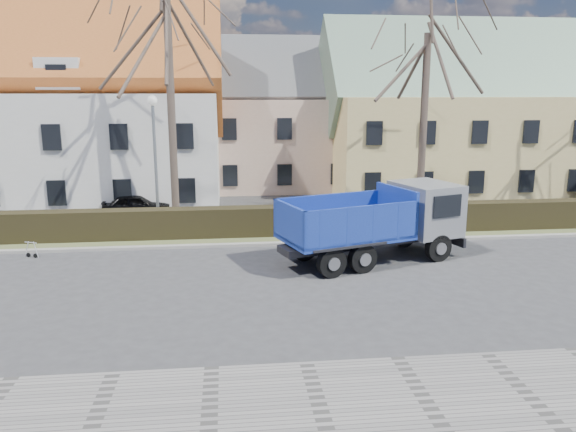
{
  "coord_description": "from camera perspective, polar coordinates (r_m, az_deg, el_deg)",
  "views": [
    {
      "loc": [
        0.45,
        -18.09,
        6.35
      ],
      "look_at": [
        2.78,
        3.01,
        1.6
      ],
      "focal_mm": 35.0,
      "sensor_mm": 36.0,
      "label": 1
    }
  ],
  "objects": [
    {
      "name": "building_yellow",
      "position": [
        38.44,
        17.79,
        8.89
      ],
      "size": [
        18.8,
        10.8,
        8.5
      ],
      "primitive_type": null,
      "color": "#DBC378",
      "rests_on": "ground"
    },
    {
      "name": "ground",
      "position": [
        19.18,
        -7.35,
        -6.83
      ],
      "size": [
        120.0,
        120.0,
        0.0
      ],
      "primitive_type": "plane",
      "color": "#38383B"
    },
    {
      "name": "hedge",
      "position": [
        24.76,
        -7.18,
        -0.8
      ],
      "size": [
        60.0,
        0.9,
        1.3
      ],
      "primitive_type": "cube",
      "color": "black",
      "rests_on": "ground"
    },
    {
      "name": "building_pink",
      "position": [
        38.33,
        -0.99,
        9.09
      ],
      "size": [
        10.8,
        8.8,
        8.0
      ],
      "primitive_type": null,
      "color": "#CDA791",
      "rests_on": "ground"
    },
    {
      "name": "parked_car_a",
      "position": [
        29.88,
        -15.14,
        1.05
      ],
      "size": [
        3.54,
        1.62,
        1.18
      ],
      "primitive_type": "imported",
      "rotation": [
        0.0,
        0.0,
        1.64
      ],
      "color": "black",
      "rests_on": "ground"
    },
    {
      "name": "tree_2",
      "position": [
        28.27,
        13.68,
        10.54
      ],
      "size": [
        8.0,
        8.0,
        11.0
      ],
      "primitive_type": null,
      "color": "#4B3D34",
      "rests_on": "ground"
    },
    {
      "name": "grass_strip",
      "position": [
        25.1,
        -7.14,
        -2.03
      ],
      "size": [
        80.0,
        3.0,
        0.1
      ],
      "primitive_type": "cube",
      "color": "#545F35",
      "rests_on": "ground"
    },
    {
      "name": "sidewalk_near",
      "position": [
        11.49,
        -8.05,
        -20.84
      ],
      "size": [
        80.0,
        5.0,
        0.08
      ],
      "primitive_type": "cube",
      "color": "gray",
      "rests_on": "ground"
    },
    {
      "name": "tree_1",
      "position": [
        26.71,
        -11.85,
        12.29
      ],
      "size": [
        9.2,
        9.2,
        12.65
      ],
      "primitive_type": null,
      "color": "#4B3D34",
      "rests_on": "ground"
    },
    {
      "name": "dump_truck",
      "position": [
        21.27,
        8.01,
        -0.78
      ],
      "size": [
        7.83,
        4.88,
        2.94
      ],
      "primitive_type": null,
      "rotation": [
        0.0,
        0.0,
        0.32
      ],
      "color": "navy",
      "rests_on": "ground"
    },
    {
      "name": "streetlight",
      "position": [
        25.49,
        -13.29,
        4.98
      ],
      "size": [
        0.49,
        0.49,
        6.23
      ],
      "primitive_type": null,
      "color": "gray",
      "rests_on": "ground"
    },
    {
      "name": "curb_far",
      "position": [
        23.55,
        -7.18,
        -2.98
      ],
      "size": [
        80.0,
        0.3,
        0.12
      ],
      "primitive_type": "cube",
      "color": "gray",
      "rests_on": "ground"
    },
    {
      "name": "cart_frame",
      "position": [
        24.13,
        -25.02,
        -3.0
      ],
      "size": [
        0.88,
        0.71,
        0.71
      ],
      "primitive_type": null,
      "rotation": [
        0.0,
        0.0,
        -0.42
      ],
      "color": "silver",
      "rests_on": "ground"
    }
  ]
}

